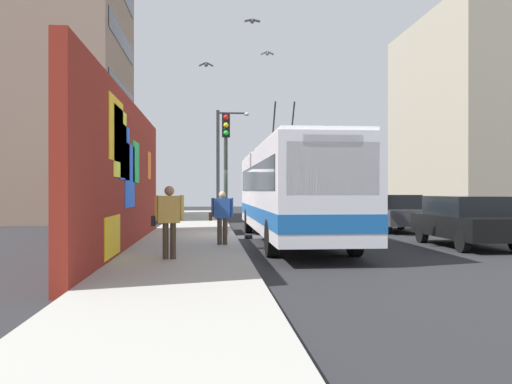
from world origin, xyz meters
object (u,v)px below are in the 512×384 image
object	(u,v)px
pedestrian_near_wall	(169,216)
parked_car_black	(465,220)
parked_car_dark_gray	(394,212)
street_lamp	(222,156)
city_bus	(290,189)
traffic_light	(226,154)
pedestrian_at_curb	(222,214)

from	to	relation	value
pedestrian_near_wall	parked_car_black	bearing A→B (deg)	-69.15
parked_car_dark_gray	parked_car_black	bearing A→B (deg)	-180.00
pedestrian_near_wall	street_lamp	size ratio (longest dim) A/B	0.28
city_bus	street_lamp	distance (m)	11.83
pedestrian_near_wall	traffic_light	size ratio (longest dim) A/B	0.39
parked_car_black	pedestrian_at_curb	xyz separation A→B (m)	(-0.13, 7.57, 0.24)
traffic_light	street_lamp	distance (m)	10.36
parked_car_black	pedestrian_at_curb	bearing A→B (deg)	90.96
city_bus	pedestrian_at_curb	world-z (taller)	city_bus
pedestrian_at_curb	traffic_light	bearing A→B (deg)	-3.85
parked_car_black	traffic_light	xyz separation A→B (m)	(3.18, 7.35, 2.25)
city_bus	traffic_light	size ratio (longest dim) A/B	2.90
parked_car_black	pedestrian_near_wall	size ratio (longest dim) A/B	2.58
traffic_light	city_bus	bearing A→B (deg)	-118.35
city_bus	parked_car_dark_gray	distance (m)	6.87
city_bus	parked_car_black	bearing A→B (deg)	-111.18
pedestrian_near_wall	pedestrian_at_curb	distance (m)	3.52
city_bus	parked_car_dark_gray	xyz separation A→B (m)	(4.39, -5.20, -0.97)
pedestrian_near_wall	pedestrian_at_curb	size ratio (longest dim) A/B	1.08
parked_car_black	street_lamp	size ratio (longest dim) A/B	0.73
parked_car_dark_gray	pedestrian_near_wall	bearing A→B (deg)	137.76
parked_car_black	parked_car_dark_gray	distance (m)	6.40
street_lamp	pedestrian_at_curb	bearing A→B (deg)	178.57
city_bus	parked_car_dark_gray	size ratio (longest dim) A/B	3.12
parked_car_dark_gray	pedestrian_at_curb	world-z (taller)	pedestrian_at_curb
parked_car_black	city_bus	bearing A→B (deg)	68.82
parked_car_dark_gray	pedestrian_near_wall	distance (m)	13.23
pedestrian_near_wall	pedestrian_at_curb	xyz separation A→B (m)	(3.26, -1.32, -0.09)
pedestrian_near_wall	parked_car_dark_gray	bearing A→B (deg)	-42.24
city_bus	traffic_light	world-z (taller)	city_bus
parked_car_dark_gray	street_lamp	world-z (taller)	street_lamp
parked_car_black	pedestrian_near_wall	distance (m)	9.52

